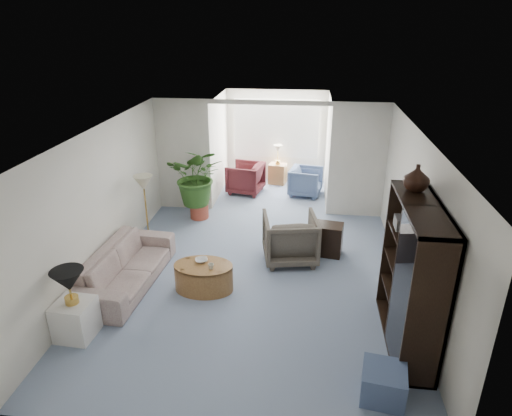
# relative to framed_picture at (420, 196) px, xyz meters

# --- Properties ---
(floor) EXTENTS (6.00, 6.00, 0.00)m
(floor) POSITION_rel_framed_picture_xyz_m (-2.46, 0.10, -1.70)
(floor) COLOR #8798B2
(floor) RESTS_ON ground
(sunroom_floor) EXTENTS (2.60, 2.60, 0.00)m
(sunroom_floor) POSITION_rel_framed_picture_xyz_m (-2.46, 4.20, -1.70)
(sunroom_floor) COLOR #8798B2
(sunroom_floor) RESTS_ON ground
(back_pier_left) EXTENTS (1.20, 0.12, 2.50)m
(back_pier_left) POSITION_rel_framed_picture_xyz_m (-4.36, 3.10, -0.45)
(back_pier_left) COLOR beige
(back_pier_left) RESTS_ON ground
(back_pier_right) EXTENTS (1.20, 0.12, 2.50)m
(back_pier_right) POSITION_rel_framed_picture_xyz_m (-0.56, 3.10, -0.45)
(back_pier_right) COLOR beige
(back_pier_right) RESTS_ON ground
(back_header) EXTENTS (2.60, 0.12, 0.10)m
(back_header) POSITION_rel_framed_picture_xyz_m (-2.46, 3.10, 0.75)
(back_header) COLOR beige
(back_header) RESTS_ON back_pier_left
(window_pane) EXTENTS (2.20, 0.02, 1.50)m
(window_pane) POSITION_rel_framed_picture_xyz_m (-2.46, 5.28, -0.30)
(window_pane) COLOR white
(window_blinds) EXTENTS (2.20, 0.02, 1.50)m
(window_blinds) POSITION_rel_framed_picture_xyz_m (-2.46, 5.25, -0.30)
(window_blinds) COLOR white
(framed_picture) EXTENTS (0.04, 0.50, 0.40)m
(framed_picture) POSITION_rel_framed_picture_xyz_m (0.00, 0.00, 0.00)
(framed_picture) COLOR #B7A892
(sofa) EXTENTS (1.01, 2.27, 0.65)m
(sofa) POSITION_rel_framed_picture_xyz_m (-4.49, -0.16, -1.38)
(sofa) COLOR #B6AD9A
(sofa) RESTS_ON ground
(end_table) EXTENTS (0.52, 0.52, 0.54)m
(end_table) POSITION_rel_framed_picture_xyz_m (-4.69, -1.51, -1.43)
(end_table) COLOR white
(end_table) RESTS_ON ground
(table_lamp) EXTENTS (0.44, 0.44, 0.30)m
(table_lamp) POSITION_rel_framed_picture_xyz_m (-4.69, -1.51, -0.81)
(table_lamp) COLOR black
(table_lamp) RESTS_ON end_table
(floor_lamp) EXTENTS (0.36, 0.36, 0.28)m
(floor_lamp) POSITION_rel_framed_picture_xyz_m (-4.63, 1.29, -0.45)
(floor_lamp) COLOR beige
(floor_lamp) RESTS_ON ground
(coffee_table) EXTENTS (1.20, 1.20, 0.45)m
(coffee_table) POSITION_rel_framed_picture_xyz_m (-3.20, -0.18, -1.47)
(coffee_table) COLOR olive
(coffee_table) RESTS_ON ground
(coffee_bowl) EXTENTS (0.25, 0.25, 0.05)m
(coffee_bowl) POSITION_rel_framed_picture_xyz_m (-3.25, -0.08, -1.23)
(coffee_bowl) COLOR beige
(coffee_bowl) RESTS_ON coffee_table
(coffee_cup) EXTENTS (0.11, 0.11, 0.08)m
(coffee_cup) POSITION_rel_framed_picture_xyz_m (-3.05, -0.28, -1.21)
(coffee_cup) COLOR #B8B6A1
(coffee_cup) RESTS_ON coffee_table
(wingback_chair) EXTENTS (1.08, 1.10, 0.86)m
(wingback_chair) POSITION_rel_framed_picture_xyz_m (-1.88, 0.96, -1.27)
(wingback_chair) COLOR #625A4D
(wingback_chair) RESTS_ON ground
(side_table_dark) EXTENTS (0.55, 0.47, 0.59)m
(side_table_dark) POSITION_rel_framed_picture_xyz_m (-1.18, 1.26, -1.40)
(side_table_dark) COLOR black
(side_table_dark) RESTS_ON ground
(entertainment_cabinet) EXTENTS (0.48, 1.80, 2.00)m
(entertainment_cabinet) POSITION_rel_framed_picture_xyz_m (-0.23, -1.07, -0.70)
(entertainment_cabinet) COLOR black
(entertainment_cabinet) RESTS_ON ground
(cabinet_urn) EXTENTS (0.34, 0.34, 0.35)m
(cabinet_urn) POSITION_rel_framed_picture_xyz_m (-0.23, -0.57, 0.47)
(cabinet_urn) COLOR black
(cabinet_urn) RESTS_ON entertainment_cabinet
(ottoman) EXTENTS (0.56, 0.56, 0.39)m
(ottoman) POSITION_rel_framed_picture_xyz_m (-0.65, -2.14, -1.50)
(ottoman) COLOR slate
(ottoman) RESTS_ON ground
(plant_pot) EXTENTS (0.40, 0.40, 0.32)m
(plant_pot) POSITION_rel_framed_picture_xyz_m (-3.93, 2.59, -1.54)
(plant_pot) COLOR #A94431
(plant_pot) RESTS_ON ground
(house_plant) EXTENTS (1.17, 1.01, 1.30)m
(house_plant) POSITION_rel_framed_picture_xyz_m (-3.93, 2.59, -0.73)
(house_plant) COLOR #2E581E
(house_plant) RESTS_ON plant_pot
(sunroom_chair_blue) EXTENTS (0.88, 0.87, 0.69)m
(sunroom_chair_blue) POSITION_rel_framed_picture_xyz_m (-1.64, 4.25, -1.36)
(sunroom_chair_blue) COLOR slate
(sunroom_chair_blue) RESTS_ON ground
(sunroom_chair_maroon) EXTENTS (0.97, 0.95, 0.76)m
(sunroom_chair_maroon) POSITION_rel_framed_picture_xyz_m (-3.14, 4.25, -1.32)
(sunroom_chair_maroon) COLOR #511C22
(sunroom_chair_maroon) RESTS_ON ground
(sunroom_table) EXTENTS (0.49, 0.41, 0.53)m
(sunroom_table) POSITION_rel_framed_picture_xyz_m (-2.39, 5.00, -1.43)
(sunroom_table) COLOR olive
(sunroom_table) RESTS_ON ground
(shelf_clutter) EXTENTS (0.30, 1.16, 0.61)m
(shelf_clutter) POSITION_rel_framed_picture_xyz_m (-0.28, -1.15, -0.31)
(shelf_clutter) COLOR #28231F
(shelf_clutter) RESTS_ON entertainment_cabinet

